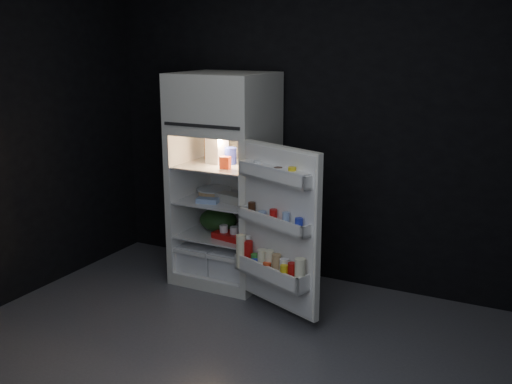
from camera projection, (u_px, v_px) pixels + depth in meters
The scene contains 17 objects.
floor at pixel (222, 366), 3.85m from camera, with size 4.00×3.40×0.00m, color #55555B.
wall_back at pixel (322, 125), 4.99m from camera, with size 4.00×0.00×2.70m, color black.
refrigerator at pixel (226, 171), 5.07m from camera, with size 0.76×0.71×1.78m.
fridge_door at pixel (277, 232), 4.37m from camera, with size 0.74×0.45×1.22m.
milk_jug at pixel (217, 149), 5.02m from camera, with size 0.14×0.14×0.24m, color white.
mayo_jar at pixel (231, 156), 5.00m from camera, with size 0.10×0.10×0.14m, color #2130B5.
jam_jar at pixel (245, 157), 4.96m from camera, with size 0.10×0.10×0.13m, color #321A0E.
amber_bottle at pixel (209, 147), 5.18m from camera, with size 0.09×0.09×0.22m, color #BC671E.
small_carton at pixel (225, 163), 4.83m from camera, with size 0.08×0.06×0.10m, color red.
egg_carton at pixel (234, 199), 4.96m from camera, with size 0.32×0.12×0.07m, color #9C998D.
pie at pixel (214, 192), 5.24m from camera, with size 0.28×0.28×0.04m, color tan.
flat_package at pixel (207, 201), 4.95m from camera, with size 0.18×0.09×0.04m, color #89A5D4.
wrapped_pkg at pixel (260, 195), 5.12m from camera, with size 0.12×0.10×0.05m, color #F0EEC4.
produce_bag at pixel (218, 220), 5.18m from camera, with size 0.34×0.28×0.20m, color #193815.
yogurt_tray at pixel (230, 236), 4.99m from camera, with size 0.29×0.15×0.05m, color #B1100F.
small_can_red at pixel (252, 224), 5.25m from camera, with size 0.07×0.07×0.09m, color #B1100F.
small_can_silver at pixel (255, 225), 5.22m from camera, with size 0.06×0.06×0.09m, color silver.
Camera 1 is at (1.76, -2.98, 2.04)m, focal length 42.00 mm.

